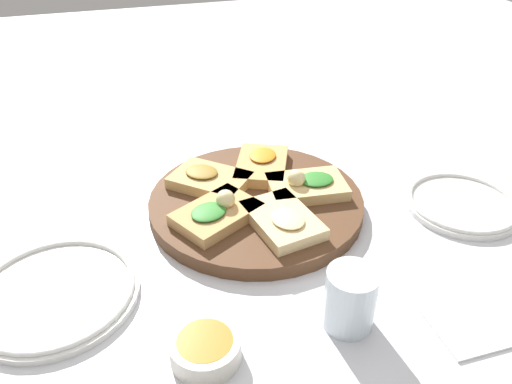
# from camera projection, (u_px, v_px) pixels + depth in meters

# --- Properties ---
(ground_plane) EXTENTS (3.00, 3.00, 0.00)m
(ground_plane) POSITION_uv_depth(u_px,v_px,m) (256.00, 209.00, 0.84)
(ground_plane) COLOR silver
(serving_board) EXTENTS (0.36, 0.36, 0.02)m
(serving_board) POSITION_uv_depth(u_px,v_px,m) (256.00, 203.00, 0.84)
(serving_board) COLOR #51331E
(serving_board) RESTS_ON ground_plane
(focaccia_slice_0) EXTENTS (0.14, 0.10, 0.04)m
(focaccia_slice_0) POSITION_uv_depth(u_px,v_px,m) (306.00, 185.00, 0.84)
(focaccia_slice_0) COLOR #DBB775
(focaccia_slice_0) RESTS_ON serving_board
(focaccia_slice_1) EXTENTS (0.13, 0.15, 0.03)m
(focaccia_slice_1) POSITION_uv_depth(u_px,v_px,m) (262.00, 165.00, 0.90)
(focaccia_slice_1) COLOR tan
(focaccia_slice_1) RESTS_ON serving_board
(focaccia_slice_2) EXTENTS (0.15, 0.15, 0.03)m
(focaccia_slice_2) POSITION_uv_depth(u_px,v_px,m) (209.00, 179.00, 0.86)
(focaccia_slice_2) COLOR tan
(focaccia_slice_2) RESTS_ON serving_board
(focaccia_slice_3) EXTENTS (0.15, 0.14, 0.04)m
(focaccia_slice_3) POSITION_uv_depth(u_px,v_px,m) (217.00, 212.00, 0.77)
(focaccia_slice_3) COLOR tan
(focaccia_slice_3) RESTS_ON serving_board
(focaccia_slice_4) EXTENTS (0.11, 0.14, 0.03)m
(focaccia_slice_4) POSITION_uv_depth(u_px,v_px,m) (283.00, 220.00, 0.76)
(focaccia_slice_4) COLOR #E5C689
(focaccia_slice_4) RESTS_ON serving_board
(plate_left) EXTENTS (0.22, 0.22, 0.02)m
(plate_left) POSITION_uv_depth(u_px,v_px,m) (55.00, 293.00, 0.67)
(plate_left) COLOR white
(plate_left) RESTS_ON ground_plane
(plate_right) EXTENTS (0.19, 0.19, 0.02)m
(plate_right) POSITION_uv_depth(u_px,v_px,m) (462.00, 204.00, 0.84)
(plate_right) COLOR white
(plate_right) RESTS_ON ground_plane
(water_glass) EXTENTS (0.06, 0.06, 0.08)m
(water_glass) POSITION_uv_depth(u_px,v_px,m) (350.00, 299.00, 0.61)
(water_glass) COLOR silver
(water_glass) RESTS_ON ground_plane
(napkin_stack) EXTENTS (0.12, 0.10, 0.01)m
(napkin_stack) POSITION_uv_depth(u_px,v_px,m) (474.00, 319.00, 0.63)
(napkin_stack) COLOR white
(napkin_stack) RESTS_ON ground_plane
(dipping_bowl) EXTENTS (0.08, 0.08, 0.03)m
(dipping_bowl) POSITION_uv_depth(u_px,v_px,m) (205.00, 348.00, 0.58)
(dipping_bowl) COLOR silver
(dipping_bowl) RESTS_ON ground_plane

